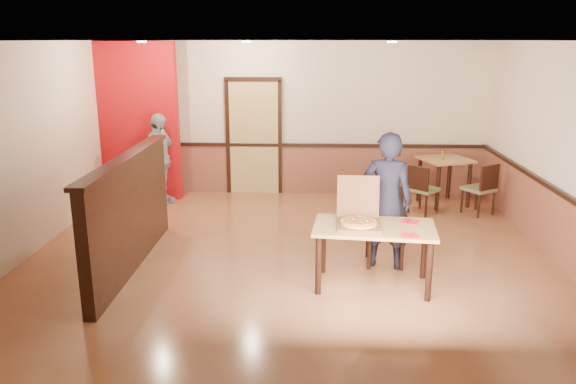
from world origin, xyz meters
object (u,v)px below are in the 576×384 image
(main_table, at_px, (374,235))
(pizza_box, at_px, (358,220))
(passerby, at_px, (159,159))
(diner, at_px, (387,201))
(diner_chair, at_px, (385,222))
(side_table, at_px, (445,169))
(side_chair_left, at_px, (422,188))
(condiment, at_px, (442,156))
(side_chair_right, at_px, (482,187))

(main_table, distance_m, pizza_box, 0.25)
(main_table, relative_size, passerby, 0.91)
(diner, xyz_separation_m, passerby, (-3.58, 2.68, -0.07))
(diner_chair, height_order, side_table, diner_chair)
(side_chair_left, xyz_separation_m, condiment, (0.41, 0.47, 0.45))
(pizza_box, height_order, condiment, pizza_box)
(side_chair_left, bearing_deg, condiment, -87.12)
(side_chair_left, bearing_deg, diner, 112.72)
(diner, bearing_deg, main_table, 84.15)
(condiment, bearing_deg, diner_chair, -116.35)
(side_chair_left, relative_size, pizza_box, 1.38)
(passerby, bearing_deg, condiment, -66.26)
(main_table, bearing_deg, condiment, 71.70)
(diner_chair, distance_m, diner, 0.36)
(main_table, height_order, side_chair_right, side_chair_right)
(main_table, height_order, diner_chair, diner_chair)
(passerby, distance_m, condiment, 4.88)
(side_chair_right, height_order, diner, diner)
(side_chair_left, distance_m, condiment, 0.76)
(diner, xyz_separation_m, condiment, (1.30, 2.75, 0.03))
(side_chair_left, bearing_deg, passerby, 38.83)
(side_chair_right, distance_m, diner, 2.96)
(diner_chair, height_order, side_chair_right, diner_chair)
(main_table, height_order, condiment, condiment)
(side_chair_left, relative_size, side_table, 0.84)
(main_table, xyz_separation_m, diner, (0.21, 0.61, 0.24))
(diner, relative_size, condiment, 11.81)
(side_chair_left, bearing_deg, main_table, 113.10)
(diner, distance_m, pizza_box, 0.71)
(side_chair_left, bearing_deg, diner_chair, 111.60)
(main_table, distance_m, side_table, 3.83)
(condiment, bearing_deg, side_table, 56.25)
(diner_chair, xyz_separation_m, side_chair_left, (0.88, 2.13, -0.09))
(main_table, relative_size, diner, 0.84)
(diner_chair, xyz_separation_m, diner, (-0.01, -0.15, 0.33))
(side_chair_right, bearing_deg, side_table, -84.86)
(diner_chair, bearing_deg, pizza_box, -116.47)
(passerby, bearing_deg, diner_chair, -102.12)
(passerby, bearing_deg, pizza_box, -112.69)
(side_chair_right, height_order, condiment, condiment)
(side_chair_left, bearing_deg, pizza_box, 109.83)
(diner_chair, distance_m, side_table, 3.05)
(side_chair_left, height_order, passerby, passerby)
(side_chair_right, distance_m, condiment, 0.86)
(side_chair_left, relative_size, diner, 0.47)
(side_table, bearing_deg, pizza_box, -117.21)
(side_table, distance_m, condiment, 0.30)
(side_chair_left, relative_size, passerby, 0.52)
(diner_chair, relative_size, diner, 0.57)
(main_table, distance_m, diner_chair, 0.80)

